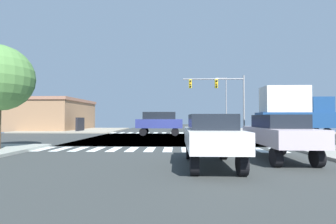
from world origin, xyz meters
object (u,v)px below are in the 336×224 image
Objects in this scene: traffic_signal_mast at (220,90)px; bank_building at (36,115)px; suv_queued_1 at (160,121)px; sedan_trailing_2 at (211,135)px; sedan_crossing_1 at (279,133)px; box_truck_farside_1 at (293,110)px; street_lamp at (225,98)px.

traffic_signal_mast is 26.28m from bank_building.
traffic_signal_mast is 8.70m from suv_queued_1.
sedan_trailing_2 is (3.02, -15.21, -0.28)m from suv_queued_1.
sedan_crossing_1 is at bearing 23.47° from suv_queued_1.
box_truck_farside_1 reaches higher than sedan_trailing_2.
sedan_crossing_1 is at bearing -96.54° from street_lamp.
suv_queued_1 reaches higher than sedan_crossing_1.
street_lamp is at bearing 77.80° from sedan_trailing_2.
bank_building is 33.12m from sedan_trailing_2.
traffic_signal_mast reaches higher than sedan_trailing_2.
sedan_crossing_1 is (-7.23, -13.86, -1.45)m from box_truck_farside_1.
suv_queued_1 is at bearing -90.00° from box_truck_farside_1.
traffic_signal_mast reaches higher than sedan_crossing_1.
box_truck_farside_1 is at bearing -32.06° from traffic_signal_mast.
sedan_crossing_1 is 1.00× the size of sedan_trailing_2.
bank_building is 3.57× the size of sedan_crossing_1.
box_truck_farside_1 is 1.67× the size of sedan_trailing_2.
bank_building is at bearing -117.69° from suv_queued_1.
traffic_signal_mast is 18.31m from sedan_crossing_1.
bank_building is 33.39m from box_truck_farside_1.
bank_building is (-27.75, -3.01, -2.56)m from street_lamp.
suv_queued_1 is at bearing -125.32° from street_lamp.
box_truck_farside_1 is at bearing 90.00° from suv_queued_1.
street_lamp is 27.08m from sedan_crossing_1.
sedan_crossing_1 is at bearing -92.57° from traffic_signal_mast.
sedan_crossing_1 is (-0.80, -17.88, -3.87)m from traffic_signal_mast.
traffic_signal_mast reaches higher than bank_building.
suv_queued_1 is at bearing 113.47° from sedan_crossing_1.
sedan_crossing_1 is 3.29m from sedan_trailing_2.
suv_queued_1 is (-6.82, -4.03, -3.59)m from traffic_signal_mast.
sedan_trailing_2 is (-6.06, -28.02, -3.66)m from street_lamp.
box_truck_farside_1 is at bearing -71.93° from street_lamp.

